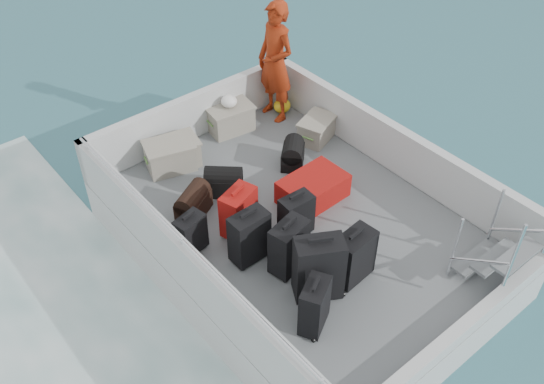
# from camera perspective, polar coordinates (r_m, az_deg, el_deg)

# --- Properties ---
(ground) EXTENTS (160.00, 160.00, 0.00)m
(ground) POSITION_cam_1_polar(r_m,az_deg,el_deg) (8.29, 2.53, -5.74)
(ground) COLOR #184756
(ground) RESTS_ON ground
(ferry_hull) EXTENTS (3.60, 5.00, 0.60)m
(ferry_hull) POSITION_cam_1_polar(r_m,az_deg,el_deg) (8.07, 2.59, -4.28)
(ferry_hull) COLOR silver
(ferry_hull) RESTS_ON ground
(deck) EXTENTS (3.30, 4.70, 0.02)m
(deck) POSITION_cam_1_polar(r_m,az_deg,el_deg) (7.85, 2.66, -2.69)
(deck) COLOR slate
(deck) RESTS_ON ferry_hull
(deck_fittings) EXTENTS (3.60, 5.00, 0.90)m
(deck_fittings) POSITION_cam_1_polar(r_m,az_deg,el_deg) (7.61, 6.30, -0.74)
(deck_fittings) COLOR #BBC0C0
(deck_fittings) RESTS_ON deck
(suitcase_0) EXTENTS (0.48, 0.40, 0.64)m
(suitcase_0) POSITION_cam_1_polar(r_m,az_deg,el_deg) (6.50, 4.03, -10.71)
(suitcase_0) COLOR black
(suitcase_0) RESTS_ON deck
(suitcase_1) EXTENTS (0.46, 0.27, 0.69)m
(suitcase_1) POSITION_cam_1_polar(r_m,az_deg,el_deg) (7.13, -2.14, -4.29)
(suitcase_1) COLOR black
(suitcase_1) RESTS_ON deck
(suitcase_2) EXTENTS (0.40, 0.29, 0.54)m
(suitcase_2) POSITION_cam_1_polar(r_m,az_deg,el_deg) (7.33, -7.65, -4.00)
(suitcase_2) COLOR black
(suitcase_2) RESTS_ON deck
(suitcase_3) EXTENTS (0.62, 0.54, 0.82)m
(suitcase_3) POSITION_cam_1_polar(r_m,az_deg,el_deg) (6.73, 4.40, -7.23)
(suitcase_3) COLOR black
(suitcase_3) RESTS_ON deck
(suitcase_4) EXTENTS (0.51, 0.37, 0.68)m
(suitcase_4) POSITION_cam_1_polar(r_m,az_deg,el_deg) (7.02, 1.61, -5.24)
(suitcase_4) COLOR black
(suitcase_4) RESTS_ON deck
(suitcase_5) EXTENTS (0.52, 0.40, 0.64)m
(suitcase_5) POSITION_cam_1_polar(r_m,az_deg,el_deg) (7.48, -3.16, -1.94)
(suitcase_5) COLOR maroon
(suitcase_5) RESTS_ON deck
(suitcase_6) EXTENTS (0.51, 0.33, 0.67)m
(suitcase_6) POSITION_cam_1_polar(r_m,az_deg,el_deg) (6.99, 7.69, -6.09)
(suitcase_6) COLOR black
(suitcase_6) RESTS_ON deck
(suitcase_7) EXTENTS (0.43, 0.26, 0.58)m
(suitcase_7) POSITION_cam_1_polar(r_m,az_deg,el_deg) (7.47, 2.29, -2.28)
(suitcase_7) COLOR black
(suitcase_7) RESTS_ON deck
(suitcase_8) EXTENTS (0.89, 0.60, 0.34)m
(suitcase_8) POSITION_cam_1_polar(r_m,az_deg,el_deg) (8.05, 3.87, 0.29)
(suitcase_8) COLOR maroon
(suitcase_8) RESTS_ON deck
(duffel_0) EXTENTS (0.59, 0.50, 0.32)m
(duffel_0) POSITION_cam_1_polar(r_m,az_deg,el_deg) (7.88, -7.41, -1.17)
(duffel_0) COLOR black
(duffel_0) RESTS_ON deck
(duffel_1) EXTENTS (0.57, 0.56, 0.32)m
(duffel_1) POSITION_cam_1_polar(r_m,az_deg,el_deg) (8.16, -4.56, 0.81)
(duffel_1) COLOR black
(duffel_1) RESTS_ON deck
(duffel_2) EXTENTS (0.51, 0.50, 0.32)m
(duffel_2) POSITION_cam_1_polar(r_m,az_deg,el_deg) (8.60, 1.97, 3.40)
(duffel_2) COLOR black
(duffel_2) RESTS_ON deck
(crate_0) EXTENTS (0.75, 0.61, 0.39)m
(crate_0) POSITION_cam_1_polar(r_m,az_deg,el_deg) (8.65, -9.55, 3.31)
(crate_0) COLOR gray
(crate_0) RESTS_ON deck
(crate_1) EXTENTS (0.71, 0.56, 0.38)m
(crate_1) POSITION_cam_1_polar(r_m,az_deg,el_deg) (8.70, -9.07, 3.55)
(crate_1) COLOR gray
(crate_1) RESTS_ON deck
(crate_2) EXTENTS (0.70, 0.53, 0.39)m
(crate_2) POSITION_cam_1_polar(r_m,az_deg,el_deg) (9.31, -3.98, 6.88)
(crate_2) COLOR gray
(crate_2) RESTS_ON deck
(crate_3) EXTENTS (0.64, 0.54, 0.33)m
(crate_3) POSITION_cam_1_polar(r_m,az_deg,el_deg) (9.12, 4.23, 5.82)
(crate_3) COLOR gray
(crate_3) RESTS_ON deck
(yellow_bag) EXTENTS (0.28, 0.26, 0.22)m
(yellow_bag) POSITION_cam_1_polar(r_m,az_deg,el_deg) (9.75, 0.96, 8.12)
(yellow_bag) COLOR yellow
(yellow_bag) RESTS_ON deck
(white_bag) EXTENTS (0.24, 0.24, 0.18)m
(white_bag) POSITION_cam_1_polar(r_m,az_deg,el_deg) (9.16, -4.06, 8.36)
(white_bag) COLOR white
(white_bag) RESTS_ON crate_2
(passenger) EXTENTS (0.45, 0.70, 1.88)m
(passenger) POSITION_cam_1_polar(r_m,az_deg,el_deg) (9.24, 0.32, 12.11)
(passenger) COLOR red
(passenger) RESTS_ON deck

